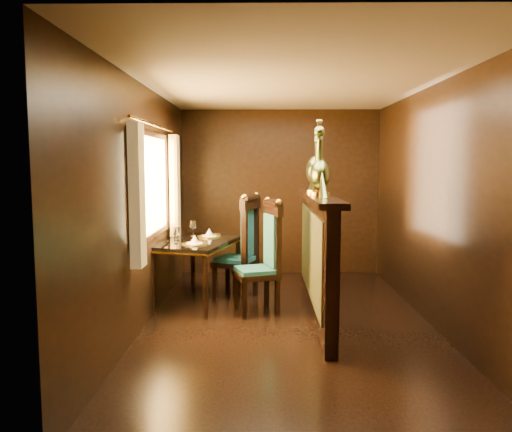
# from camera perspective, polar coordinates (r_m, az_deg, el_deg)

# --- Properties ---
(ground) EXTENTS (5.00, 5.00, 0.00)m
(ground) POSITION_cam_1_polar(r_m,az_deg,el_deg) (5.41, 3.67, -12.18)
(ground) COLOR black
(ground) RESTS_ON ground
(room_shell) EXTENTS (3.04, 5.04, 2.52)m
(room_shell) POSITION_cam_1_polar(r_m,az_deg,el_deg) (5.15, 2.82, 4.83)
(room_shell) COLOR black
(room_shell) RESTS_ON ground
(partition) EXTENTS (0.26, 2.70, 1.36)m
(partition) POSITION_cam_1_polar(r_m,az_deg,el_deg) (5.55, 6.88, -4.15)
(partition) COLOR black
(partition) RESTS_ON ground
(dining_table) EXTENTS (1.10, 1.45, 0.96)m
(dining_table) POSITION_cam_1_polar(r_m,az_deg,el_deg) (6.09, -6.64, -3.44)
(dining_table) COLOR black
(dining_table) RESTS_ON ground
(chair_left) EXTENTS (0.59, 0.61, 1.30)m
(chair_left) POSITION_cam_1_polar(r_m,az_deg,el_deg) (5.67, 1.17, -4.25)
(chair_left) COLOR black
(chair_left) RESTS_ON ground
(chair_right) EXTENTS (0.62, 0.63, 1.33)m
(chair_right) POSITION_cam_1_polar(r_m,az_deg,el_deg) (6.18, -1.33, -3.25)
(chair_right) COLOR black
(chair_right) RESTS_ON ground
(peacock_left) EXTENTS (0.22, 0.58, 0.69)m
(peacock_left) POSITION_cam_1_polar(r_m,az_deg,el_deg) (5.21, 7.36, 6.17)
(peacock_left) COLOR #184A37
(peacock_left) RESTS_ON partition
(peacock_right) EXTENTS (0.25, 0.66, 0.79)m
(peacock_right) POSITION_cam_1_polar(r_m,az_deg,el_deg) (5.53, 6.98, 6.66)
(peacock_right) COLOR #184A37
(peacock_right) RESTS_ON partition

